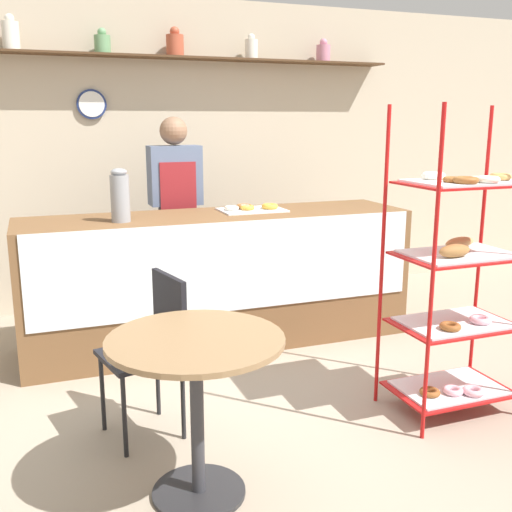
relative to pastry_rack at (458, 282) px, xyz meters
The scene contains 9 objects.
ground_plane 1.25m from the pastry_rack, 160.78° to the left, with size 14.00×14.00×0.00m, color gray.
back_wall 2.99m from the pastry_rack, 108.43° to the left, with size 10.00×0.30×2.70m.
display_counter 1.82m from the pastry_rack, 120.95° to the left, with size 2.87×0.73×0.98m.
pastry_rack is the anchor object (origin of this frame).
person_worker 2.43m from the pastry_rack, 117.09° to the left, with size 0.42×0.23×1.68m.
cafe_table 1.63m from the pastry_rack, 169.94° to the right, with size 0.77×0.77×0.75m.
cafe_chair 1.70m from the pastry_rack, 167.77° to the left, with size 0.45×0.45×0.86m.
coffee_carafe 2.22m from the pastry_rack, 138.60° to the left, with size 0.13×0.13×0.36m.
donut_tray_counter 1.75m from the pastry_rack, 111.37° to the left, with size 0.48×0.34×0.05m.
Camera 1 is at (-1.26, -2.95, 1.66)m, focal length 42.00 mm.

